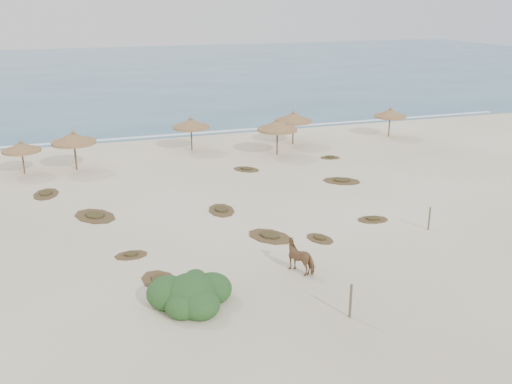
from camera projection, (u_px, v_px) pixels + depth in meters
ground at (253, 258)px, 26.44m from camera, size 160.00×160.00×0.00m
ocean at (110, 71)px, 93.75m from camera, size 200.00×100.00×0.01m
foam_line at (160, 136)px, 49.77m from camera, size 70.00×0.60×0.01m
palapa_1 at (21, 147)px, 38.49m from camera, size 3.31×3.31×2.40m
palapa_2 at (74, 139)px, 39.31m from camera, size 3.40×3.40×2.87m
palapa_3 at (191, 124)px, 44.46m from camera, size 3.04×3.04×2.74m
palapa_4 at (277, 126)px, 43.08m from camera, size 3.22×3.22×2.91m
palapa_5 at (293, 118)px, 46.29m from camera, size 3.44×3.44×2.85m
palapa_6 at (390, 113)px, 48.96m from camera, size 3.64×3.64×2.61m
horse at (301, 257)px, 24.93m from camera, size 1.49×1.80×1.39m
fence_post_near at (351, 301)px, 21.29m from camera, size 0.12×0.12×1.38m
fence_post_far at (429, 219)px, 29.44m from camera, size 0.12×0.12×1.24m
bush at (191, 294)px, 22.18m from camera, size 3.39×2.98×1.52m
scrub_1 at (95, 216)px, 31.38m from camera, size 3.03×3.35×0.16m
scrub_2 at (131, 255)px, 26.62m from camera, size 1.55×1.02×0.16m
scrub_3 at (221, 210)px, 32.25m from camera, size 1.56×2.29×0.16m
scrub_4 at (373, 219)px, 30.89m from camera, size 1.85×1.36×0.16m
scrub_5 at (342, 181)px, 37.42m from camera, size 2.93×2.63×0.16m
scrub_6 at (46, 194)px, 34.90m from camera, size 1.83×2.50×0.16m
scrub_7 at (246, 169)px, 39.95m from camera, size 2.23×2.24×0.16m
scrub_9 at (270, 236)px, 28.71m from camera, size 2.72×2.97×0.16m
scrub_10 at (330, 157)px, 42.91m from camera, size 1.71×1.34×0.16m
scrub_11 at (160, 280)px, 24.20m from camera, size 2.01×2.51×0.16m
scrub_12 at (320, 238)px, 28.44m from camera, size 1.52×1.85×0.16m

